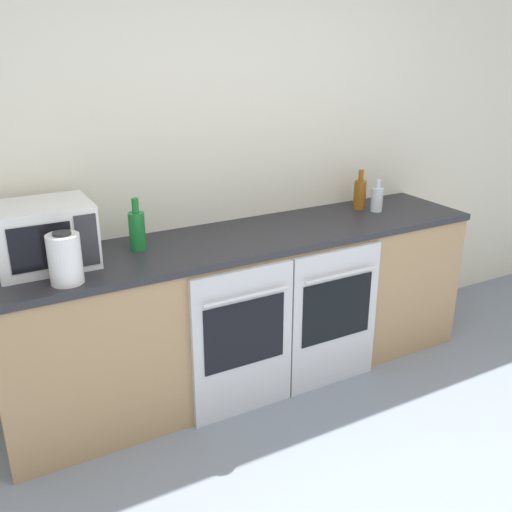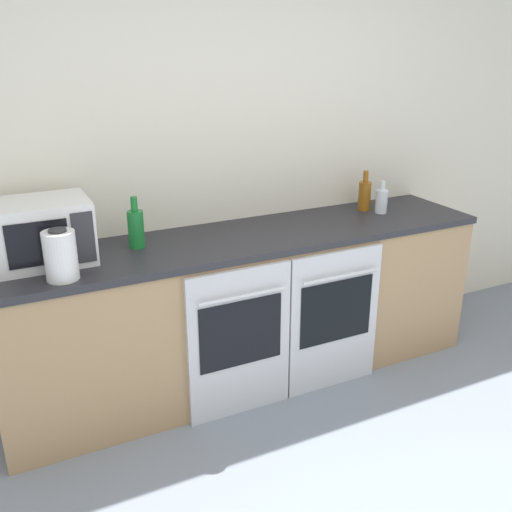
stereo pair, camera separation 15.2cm
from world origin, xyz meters
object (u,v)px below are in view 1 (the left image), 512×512
Objects in this scene: bottle_clear at (377,199)px; bottle_amber at (360,193)px; oven_left at (244,343)px; microwave at (44,235)px; oven_right at (335,318)px; bottle_green at (137,230)px; kettle at (65,259)px.

bottle_clear is 0.80× the size of bottle_amber.
bottle_clear is at bearing 16.81° from oven_left.
bottle_clear is (2.05, -0.04, -0.08)m from microwave.
bottle_clear is at bearing -59.83° from bottle_amber.
microwave is 1.99m from bottle_amber.
oven_left is 4.17× the size of bottle_clear.
bottle_amber is (-0.06, 0.10, 0.02)m from bottle_clear.
bottle_green is (-1.02, 0.40, 0.59)m from oven_right.
bottle_amber reaches higher than bottle_clear.
bottle_amber is 1.06× the size of kettle.
oven_right is 1.25m from bottle_green.
kettle is at bearing -81.41° from microwave.
microwave reaches higher than bottle_green.
bottle_green is at bearing 0.93° from microwave.
bottle_green reaches higher than bottle_amber.
kettle is (-0.84, 0.12, 0.60)m from oven_left.
bottle_green reaches higher than oven_right.
microwave reaches higher than oven_left.
bottle_amber reaches higher than oven_right.
microwave is at bearing 156.13° from oven_left.
oven_right is 4.17× the size of bottle_clear.
oven_right is 0.87m from bottle_clear.
kettle is (0.04, -0.27, -0.04)m from microwave.
bottle_clear is (0.56, 0.35, 0.56)m from oven_right.
oven_right is at bearing -147.81° from bottle_clear.
bottle_clear is at bearing 6.59° from kettle.
oven_left and oven_right have the same top height.
bottle_clear is 0.12m from bottle_amber.
kettle is at bearing 171.92° from oven_left.
microwave reaches higher than bottle_amber.
bottle_clear is at bearing 32.19° from oven_right.
bottle_amber is at bearing 1.81° from microwave.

